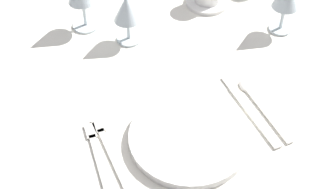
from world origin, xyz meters
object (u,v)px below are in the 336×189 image
at_px(spoon_soup, 258,102).
at_px(dinner_plate, 189,137).
at_px(fork_outer, 110,150).
at_px(fork_inner, 98,158).
at_px(wine_glass_far, 127,11).
at_px(dinner_knife, 250,112).

bearing_deg(spoon_soup, dinner_plate, -167.51).
bearing_deg(dinner_plate, fork_outer, 168.72).
relative_size(fork_inner, wine_glass_far, 1.59).
bearing_deg(fork_outer, spoon_soup, 1.43).
height_order(fork_inner, wine_glass_far, wine_glass_far).
distance_m(fork_outer, wine_glass_far, 0.37).
xyz_separation_m(dinner_plate, dinner_knife, (0.15, 0.02, -0.01)).
distance_m(fork_outer, spoon_soup, 0.34).
height_order(fork_outer, fork_inner, same).
xyz_separation_m(fork_inner, wine_glass_far, (0.17, 0.34, 0.09)).
relative_size(fork_inner, dinner_knife, 0.91).
bearing_deg(fork_outer, wine_glass_far, 65.77).
bearing_deg(dinner_knife, fork_inner, -179.85).
xyz_separation_m(dinner_knife, spoon_soup, (0.03, 0.02, -0.00)).
distance_m(spoon_soup, wine_glass_far, 0.38).
xyz_separation_m(fork_outer, fork_inner, (-0.03, -0.01, 0.00)).
height_order(fork_outer, wine_glass_far, wine_glass_far).
bearing_deg(fork_inner, fork_outer, 23.35).
bearing_deg(dinner_plate, fork_inner, 173.71).
xyz_separation_m(dinner_plate, fork_inner, (-0.19, 0.02, -0.01)).
height_order(dinner_plate, wine_glass_far, wine_glass_far).
relative_size(dinner_knife, spoon_soup, 1.13).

